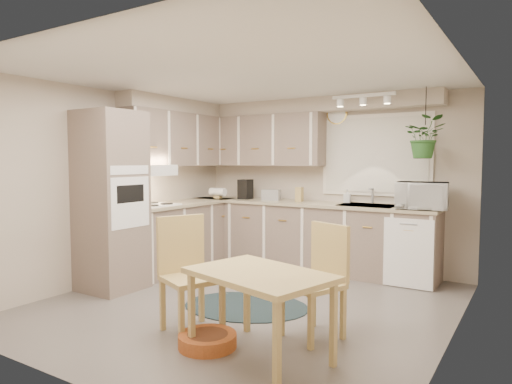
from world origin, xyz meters
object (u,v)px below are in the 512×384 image
dining_table (260,315)px  chair_back (312,282)px  microwave (422,193)px  pet_bed (208,340)px  braided_rug (246,306)px  chair_left (192,275)px

dining_table → chair_back: bearing=74.3°
microwave → pet_bed: bearing=-118.1°
dining_table → pet_bed: 0.55m
dining_table → braided_rug: bearing=127.9°
chair_back → chair_left: bearing=47.6°
chair_back → pet_bed: chair_back is taller
braided_rug → chair_back: bearing=-22.5°
chair_left → pet_bed: size_ratio=2.13×
chair_left → braided_rug: 0.99m
dining_table → chair_back: (0.17, 0.60, 0.15)m
braided_rug → microwave: bearing=52.7°
chair_left → pet_bed: (0.32, -0.19, -0.46)m
chair_left → pet_bed: 0.59m
chair_left → microwave: 3.04m
chair_back → braided_rug: chair_back is taller
dining_table → pet_bed: (-0.47, -0.05, -0.28)m
chair_left → chair_back: bearing=139.2°
dining_table → microwave: size_ratio=1.82×
chair_back → microwave: microwave is taller
chair_back → pet_bed: bearing=67.6°
chair_back → microwave: bearing=-79.1°
chair_left → chair_back: chair_left is taller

